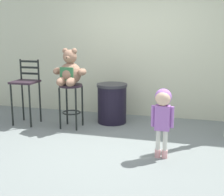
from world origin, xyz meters
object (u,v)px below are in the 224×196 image
trash_bin (112,103)px  bar_chair_empty (26,86)px  bar_stool_with_teddy (71,97)px  child_walking (163,108)px  teddy_bear (70,71)px

trash_bin → bar_chair_empty: 1.59m
bar_stool_with_teddy → child_walking: size_ratio=0.82×
trash_bin → child_walking: bearing=-52.7°
teddy_bear → bar_chair_empty: (-0.88, 0.05, -0.30)m
teddy_bear → trash_bin: teddy_bear is taller
bar_stool_with_teddy → bar_chair_empty: (-0.88, 0.02, 0.15)m
bar_stool_with_teddy → trash_bin: 0.79m
bar_stool_with_teddy → bar_chair_empty: bearing=178.9°
teddy_bear → child_walking: 1.94m
bar_stool_with_teddy → trash_bin: size_ratio=1.06×
bar_stool_with_teddy → bar_chair_empty: bar_chair_empty is taller
trash_bin → bar_stool_with_teddy: bearing=-141.4°
bar_stool_with_teddy → teddy_bear: bearing=-90.0°
bar_stool_with_teddy → teddy_bear: size_ratio=1.24×
teddy_bear → bar_chair_empty: teddy_bear is taller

